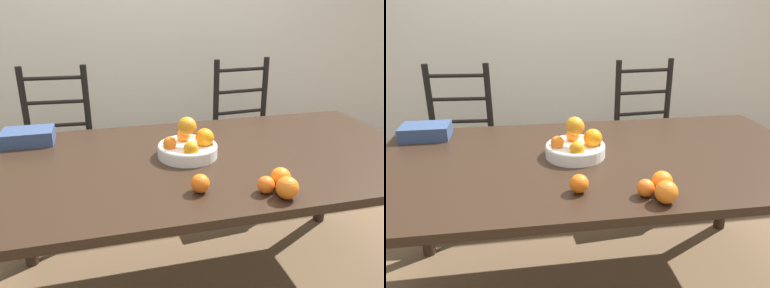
{
  "view_description": "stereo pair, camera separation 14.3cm",
  "coord_description": "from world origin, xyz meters",
  "views": [
    {
      "loc": [
        -0.47,
        -1.47,
        1.38
      ],
      "look_at": [
        -0.1,
        -0.06,
        0.82
      ],
      "focal_mm": 35.0,
      "sensor_mm": 36.0,
      "label": 1
    },
    {
      "loc": [
        -0.33,
        -1.5,
        1.38
      ],
      "look_at": [
        -0.1,
        -0.06,
        0.82
      ],
      "focal_mm": 35.0,
      "sensor_mm": 36.0,
      "label": 2
    }
  ],
  "objects": [
    {
      "name": "dining_table",
      "position": [
        0.0,
        0.0,
        0.66
      ],
      "size": [
        1.97,
        1.02,
        0.74
      ],
      "color": "black",
      "rests_on": "ground_plane"
    },
    {
      "name": "ground_plane",
      "position": [
        0.0,
        0.0,
        0.0
      ],
      "size": [
        12.0,
        12.0,
        0.0
      ],
      "primitive_type": "plane",
      "color": "brown"
    },
    {
      "name": "orange_loose_2",
      "position": [
        -0.14,
        -0.32,
        0.77
      ],
      "size": [
        0.07,
        0.07,
        0.07
      ],
      "color": "orange",
      "rests_on": "dining_table"
    },
    {
      "name": "orange_loose_1",
      "position": [
        0.16,
        -0.35,
        0.78
      ],
      "size": [
        0.08,
        0.08,
        0.08
      ],
      "color": "orange",
      "rests_on": "dining_table"
    },
    {
      "name": "orange_loose_3",
      "position": [
        0.09,
        -0.38,
        0.77
      ],
      "size": [
        0.06,
        0.06,
        0.06
      ],
      "color": "orange",
      "rests_on": "dining_table"
    },
    {
      "name": "chair_right",
      "position": [
        0.54,
        0.85,
        0.48
      ],
      "size": [
        0.45,
        0.43,
        1.01
      ],
      "rotation": [
        0.0,
        0.0,
        0.07
      ],
      "color": "black",
      "rests_on": "ground_plane"
    },
    {
      "name": "wall_back",
      "position": [
        0.0,
        1.58,
        1.3
      ],
      "size": [
        8.0,
        0.06,
        2.6
      ],
      "color": "silver",
      "rests_on": "ground_plane"
    },
    {
      "name": "orange_loose_0",
      "position": [
        0.14,
        -0.43,
        0.78
      ],
      "size": [
        0.08,
        0.08,
        0.08
      ],
      "color": "orange",
      "rests_on": "dining_table"
    },
    {
      "name": "book_stack",
      "position": [
        -0.81,
        0.37,
        0.77
      ],
      "size": [
        0.23,
        0.16,
        0.07
      ],
      "color": "#334770",
      "rests_on": "dining_table"
    },
    {
      "name": "fruit_bowl",
      "position": [
        -0.1,
        0.02,
        0.79
      ],
      "size": [
        0.27,
        0.27,
        0.18
      ],
      "color": "white",
      "rests_on": "dining_table"
    },
    {
      "name": "chair_left",
      "position": [
        -0.74,
        0.85,
        0.48
      ],
      "size": [
        0.45,
        0.43,
        1.01
      ],
      "rotation": [
        0.0,
        0.0,
        -0.07
      ],
      "color": "black",
      "rests_on": "ground_plane"
    }
  ]
}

